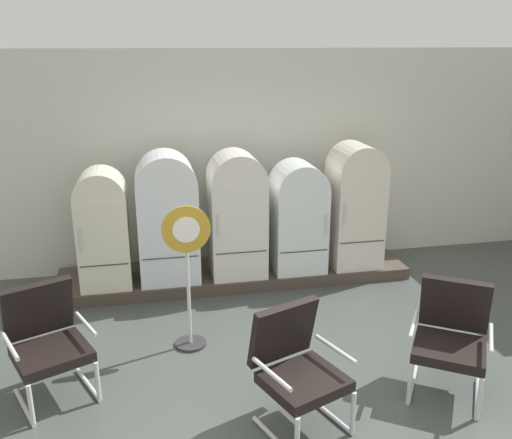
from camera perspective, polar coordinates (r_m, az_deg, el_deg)
name	(u,v)px	position (r m, az deg, el deg)	size (l,w,h in m)	color
ground	(297,435)	(4.70, 4.29, -21.42)	(12.00, 10.00, 0.05)	#424945
back_wall	(225,160)	(7.37, -3.20, 6.23)	(11.76, 0.12, 2.89)	silver
display_plinth	(234,274)	(7.19, -2.25, -5.65)	(4.47, 0.95, 0.15)	#453A32
refrigerator_0	(103,225)	(6.72, -15.63, -0.54)	(0.59, 0.63, 1.42)	silver
refrigerator_1	(167,214)	(6.71, -9.22, 0.61)	(0.71, 0.69, 1.58)	white
refrigerator_2	(237,211)	(6.77, -2.02, 0.94)	(0.68, 0.65, 1.56)	silver
refrigerator_3	(298,214)	(6.96, 4.37, 0.61)	(0.65, 0.64, 1.40)	white
refrigerator_4	(355,201)	(7.17, 10.25, 1.86)	(0.64, 0.66, 1.60)	silver
armchair_left	(47,338)	(5.13, -20.92, -11.42)	(0.82, 0.85, 1.00)	silver
armchair_right	(451,333)	(5.16, 19.62, -11.08)	(0.86, 0.88, 1.00)	silver
armchair_center	(296,364)	(4.48, 4.19, -14.71)	(0.81, 0.84, 1.00)	silver
sign_stand	(188,279)	(5.45, -7.08, -6.12)	(0.47, 0.32, 1.49)	#2D2D30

